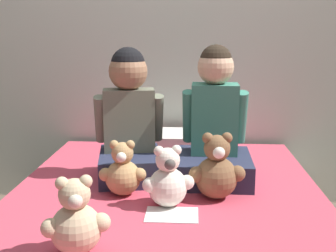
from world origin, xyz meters
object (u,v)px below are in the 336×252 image
Objects in this scene: child_on_right at (214,127)px; teddy_bear_held_by_left_child at (123,172)px; teddy_bear_between_children at (168,181)px; pillow_at_headboard at (173,141)px; teddy_bear_at_foot_of_bed at (76,221)px; child_on_left at (129,121)px; teddy_bear_held_by_right_child at (217,171)px; sign_card at (172,215)px; bed at (165,243)px.

teddy_bear_held_by_left_child is (-0.41, -0.25, -0.15)m from child_on_right.
teddy_bear_between_children is at bearing -118.14° from child_on_right.
pillow_at_headboard is at bearing 115.77° from child_on_right.
teddy_bear_at_foot_of_bed is at bearing -100.92° from teddy_bear_held_by_left_child.
child_on_right is 0.45m from teddy_bear_between_children.
child_on_left reaches higher than teddy_bear_at_foot_of_bed.
teddy_bear_held_by_right_child is 1.11× the size of teddy_bear_at_foot_of_bed.
teddy_bear_held_by_right_child is at bearing 46.40° from sign_card.
sign_card is at bearing -110.60° from child_on_right.
teddy_bear_at_foot_of_bed is at bearing -133.92° from sign_card.
child_on_right is 0.30m from teddy_bear_held_by_right_child.
teddy_bear_held_by_right_child is (0.22, 0.03, 0.33)m from bed.
teddy_bear_between_children is (-0.21, -0.37, -0.15)m from child_on_right.
teddy_bear_at_foot_of_bed is at bearing -118.77° from bed.
sign_card is at bearing -92.29° from teddy_bear_between_children.
teddy_bear_at_foot_of_bed reaches higher than bed.
child_on_right is (0.22, 0.30, 0.47)m from bed.
child_on_right is at bearing 45.46° from teddy_bear_between_children.
sign_card is (0.30, 0.31, -0.11)m from teddy_bear_at_foot_of_bed.
teddy_bear_between_children is at bearing -31.91° from teddy_bear_held_by_left_child.
teddy_bear_at_foot_of_bed is (-0.48, -0.77, -0.15)m from child_on_right.
teddy_bear_at_foot_of_bed is 0.44m from sign_card.
pillow_at_headboard is at bearing 60.10° from teddy_bear_at_foot_of_bed.
child_on_right is at bearing 84.10° from teddy_bear_held_by_right_child.
child_on_left is at bearing 67.07° from teddy_bear_at_foot_of_bed.
teddy_bear_at_foot_of_bed is at bearing -120.78° from child_on_right.
teddy_bear_held_by_right_child is at bearing -41.96° from child_on_left.
bed is 0.83m from pillow_at_headboard.
teddy_bear_held_by_left_child is 1.20× the size of sign_card.
sign_card is at bearing -45.55° from teddy_bear_held_by_left_child.
teddy_bear_held_by_right_child reaches higher than pillow_at_headboard.
teddy_bear_between_children is at bearing -88.94° from pillow_at_headboard.
teddy_bear_held_by_right_child is at bearing 7.57° from bed.
child_on_left is at bearing 105.08° from teddy_bear_between_children.
child_on_right is (0.42, 0.00, -0.03)m from child_on_left.
child_on_right is 0.58m from pillow_at_headboard.
child_on_left is 0.52m from teddy_bear_held_by_right_child.
sign_card is at bearing -139.38° from teddy_bear_held_by_right_child.
teddy_bear_held_by_left_child is at bearing 137.79° from sign_card.
teddy_bear_at_foot_of_bed reaches higher than teddy_bear_held_by_left_child.
child_on_right reaches higher than bed.
child_on_right is 2.52× the size of teddy_bear_between_children.
sign_card is at bearing -77.22° from bed.
child_on_right is 0.56m from sign_card.
teddy_bear_between_children is 0.14m from sign_card.
bed is 0.37m from teddy_bear_held_by_left_child.
teddy_bear_held_by_right_child is at bearing -73.63° from pillow_at_headboard.
sign_card is (0.02, -0.09, -0.11)m from teddy_bear_between_children.
child_on_right is 2.47× the size of teddy_bear_at_foot_of_bed.
bed is 7.43× the size of teddy_bear_between_children.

